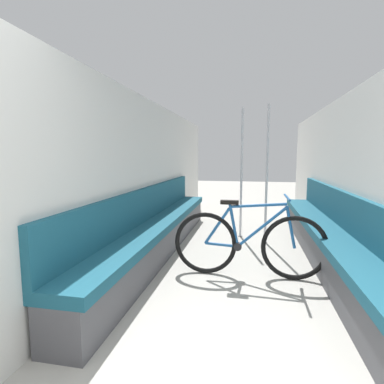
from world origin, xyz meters
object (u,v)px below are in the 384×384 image
at_px(bench_seat_row_right, 328,240).
at_px(bicycle, 249,244).
at_px(grab_pole_far, 267,177).
at_px(bench_seat_row_left, 158,231).
at_px(grab_pole_near, 241,175).

distance_m(bench_seat_row_right, bicycle, 1.14).
distance_m(bench_seat_row_right, grab_pole_far, 1.31).
bearing_deg(bench_seat_row_right, grab_pole_far, 131.74).
bearing_deg(bench_seat_row_right, bicycle, -148.83).
relative_size(bench_seat_row_left, grab_pole_near, 2.17).
xyz_separation_m(grab_pole_near, grab_pole_far, (0.39, -0.27, 0.00)).
xyz_separation_m(bench_seat_row_left, grab_pole_near, (1.09, 1.09, 0.72)).
bearing_deg(grab_pole_near, bench_seat_row_right, -44.15).
bearing_deg(grab_pole_far, bicycle, -99.97).
distance_m(grab_pole_near, grab_pole_far, 0.47).
relative_size(bench_seat_row_right, bicycle, 2.71).
bearing_deg(bench_seat_row_right, grab_pole_near, 135.85).
height_order(bench_seat_row_left, grab_pole_far, grab_pole_far).
bearing_deg(bicycle, bench_seat_row_left, 169.47).
distance_m(bicycle, grab_pole_near, 1.81).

